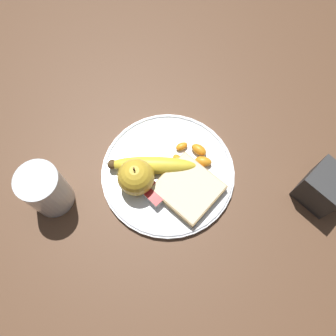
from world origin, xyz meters
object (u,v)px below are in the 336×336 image
(apple, at_px, (136,177))
(condiment_caddy, at_px, (324,188))
(plate, at_px, (168,172))
(fork, at_px, (160,167))
(jam_packet, at_px, (155,195))
(bread_slice, at_px, (187,190))
(banana, at_px, (152,165))
(juice_glass, at_px, (47,190))

(apple, xyz_separation_m, condiment_caddy, (0.27, 0.25, -0.01))
(plate, height_order, apple, apple)
(fork, xyz_separation_m, jam_packet, (0.04, -0.05, 0.01))
(fork, height_order, jam_packet, jam_packet)
(fork, bearing_deg, bread_slice, 42.38)
(plate, distance_m, condiment_caddy, 0.31)
(jam_packet, bearing_deg, plate, 110.14)
(banana, xyz_separation_m, condiment_caddy, (0.27, 0.20, 0.01))
(juice_glass, relative_size, jam_packet, 2.67)
(jam_packet, relative_size, condiment_caddy, 0.49)
(plate, xyz_separation_m, bread_slice, (0.06, -0.00, 0.02))
(juice_glass, xyz_separation_m, banana, (0.10, 0.19, -0.02))
(banana, height_order, fork, banana)
(apple, bearing_deg, bread_slice, 35.33)
(plate, bearing_deg, apple, -112.00)
(plate, height_order, condiment_caddy, condiment_caddy)
(apple, height_order, bread_slice, apple)
(plate, distance_m, banana, 0.04)
(bread_slice, xyz_separation_m, condiment_caddy, (0.19, 0.19, 0.02))
(apple, distance_m, jam_packet, 0.05)
(apple, distance_m, banana, 0.05)
(apple, bearing_deg, plate, 68.00)
(banana, relative_size, bread_slice, 1.28)
(bread_slice, distance_m, condiment_caddy, 0.27)
(apple, bearing_deg, fork, 82.80)
(apple, xyz_separation_m, fork, (0.01, 0.06, -0.03))
(jam_packet, bearing_deg, fork, 126.60)
(apple, distance_m, condiment_caddy, 0.37)
(juice_glass, height_order, jam_packet, juice_glass)
(bread_slice, xyz_separation_m, fork, (-0.08, -0.00, -0.01))
(plate, xyz_separation_m, apple, (-0.03, -0.06, 0.04))
(fork, relative_size, condiment_caddy, 1.76)
(juice_glass, height_order, apple, juice_glass)
(juice_glass, distance_m, banana, 0.21)
(juice_glass, bearing_deg, fork, 62.04)
(plate, xyz_separation_m, jam_packet, (0.02, -0.06, 0.01))
(apple, relative_size, banana, 0.53)
(apple, bearing_deg, jam_packet, 7.85)
(plate, distance_m, fork, 0.02)
(juice_glass, bearing_deg, plate, 58.70)
(banana, xyz_separation_m, jam_packet, (0.05, -0.04, -0.01))
(juice_glass, xyz_separation_m, bread_slice, (0.18, 0.20, -0.03))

